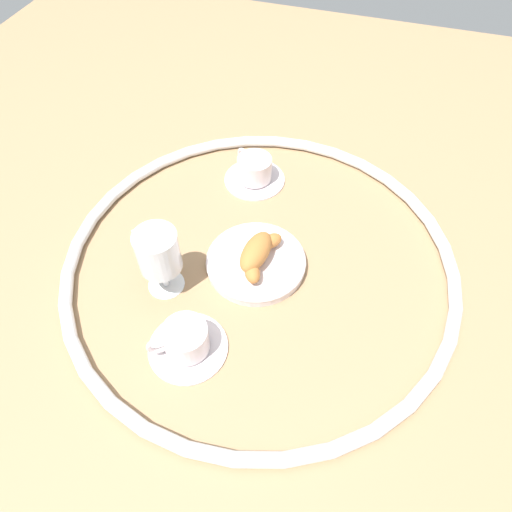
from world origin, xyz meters
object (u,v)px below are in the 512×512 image
at_px(sugar_packet, 146,231).
at_px(coffee_cup_near, 254,171).
at_px(coffee_cup_far, 186,341).
at_px(pastry_plate, 256,262).
at_px(croissant_large, 258,253).
at_px(juice_glass_left, 158,253).

bearing_deg(sugar_packet, coffee_cup_near, -176.51).
xyz_separation_m(coffee_cup_far, sugar_packet, (-0.22, -0.18, -0.02)).
xyz_separation_m(pastry_plate, croissant_large, (0.00, 0.00, 0.03)).
relative_size(coffee_cup_near, sugar_packet, 2.72).
xyz_separation_m(croissant_large, coffee_cup_near, (-0.23, -0.08, -0.01)).
xyz_separation_m(coffee_cup_near, juice_glass_left, (0.32, -0.07, 0.07)).
xyz_separation_m(juice_glass_left, sugar_packet, (-0.11, -0.10, -0.09)).
distance_m(croissant_large, juice_glass_left, 0.18).
distance_m(juice_glass_left, sugar_packet, 0.17).
distance_m(croissant_large, coffee_cup_far, 0.21).
bearing_deg(juice_glass_left, croissant_large, 121.86).
height_order(pastry_plate, croissant_large, croissant_large).
bearing_deg(coffee_cup_near, coffee_cup_far, 2.49).
xyz_separation_m(coffee_cup_near, sugar_packet, (0.22, -0.16, -0.02)).
xyz_separation_m(pastry_plate, coffee_cup_far, (0.20, -0.06, 0.01)).
distance_m(coffee_cup_near, sugar_packet, 0.27).
height_order(coffee_cup_near, sugar_packet, coffee_cup_near).
bearing_deg(juice_glass_left, pastry_plate, 122.51).
bearing_deg(juice_glass_left, coffee_cup_near, 167.85).
height_order(pastry_plate, juice_glass_left, juice_glass_left).
relative_size(croissant_large, coffee_cup_near, 1.00).
height_order(croissant_large, juice_glass_left, juice_glass_left).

